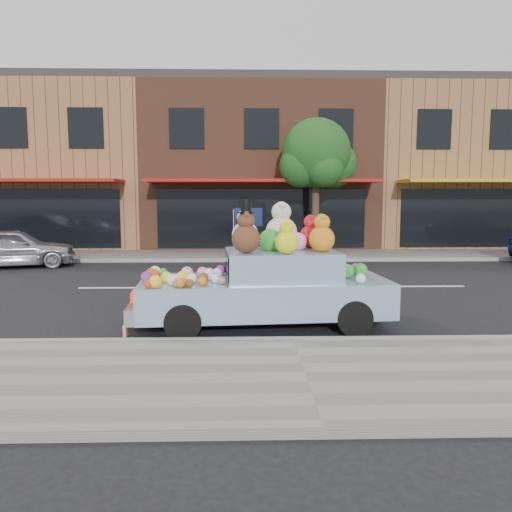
{
  "coord_description": "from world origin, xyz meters",
  "views": [
    {
      "loc": [
        -0.77,
        -12.47,
        2.29
      ],
      "look_at": [
        -0.54,
        -3.75,
        1.25
      ],
      "focal_mm": 35.0,
      "sensor_mm": 36.0,
      "label": 1
    }
  ],
  "objects": [
    {
      "name": "street_tree",
      "position": [
        2.03,
        6.55,
        3.69
      ],
      "size": [
        3.0,
        2.7,
        5.22
      ],
      "color": "#38281C",
      "rests_on": "ground"
    },
    {
      "name": "storefront_mid",
      "position": [
        0.0,
        11.97,
        3.64
      ],
      "size": [
        10.0,
        9.8,
        7.3
      ],
      "color": "brown",
      "rests_on": "ground"
    },
    {
      "name": "far_kerb",
      "position": [
        0.0,
        5.0,
        0.07
      ],
      "size": [
        60.0,
        0.12,
        0.13
      ],
      "primitive_type": "cube",
      "color": "gray",
      "rests_on": "ground"
    },
    {
      "name": "car_silver",
      "position": [
        -8.21,
        3.79,
        0.64
      ],
      "size": [
        4.05,
        2.52,
        1.29
      ],
      "primitive_type": "imported",
      "rotation": [
        0.0,
        0.0,
        1.85
      ],
      "color": "#ADAEB2",
      "rests_on": "ground"
    },
    {
      "name": "far_sidewalk",
      "position": [
        0.0,
        6.5,
        0.06
      ],
      "size": [
        60.0,
        3.0,
        0.12
      ],
      "primitive_type": "cube",
      "color": "gray",
      "rests_on": "ground"
    },
    {
      "name": "storefront_left",
      "position": [
        -10.0,
        11.97,
        3.64
      ],
      "size": [
        10.0,
        9.8,
        7.3
      ],
      "color": "#8E5F3B",
      "rests_on": "ground"
    },
    {
      "name": "near_sidewalk",
      "position": [
        0.0,
        -6.5,
        0.06
      ],
      "size": [
        60.0,
        3.0,
        0.12
      ],
      "primitive_type": "cube",
      "color": "gray",
      "rests_on": "ground"
    },
    {
      "name": "art_car",
      "position": [
        -0.36,
        -3.8,
        0.8
      ],
      "size": [
        4.6,
        2.07,
        2.25
      ],
      "rotation": [
        0.0,
        0.0,
        0.07
      ],
      "color": "black",
      "rests_on": "ground"
    },
    {
      "name": "storefront_right",
      "position": [
        10.0,
        11.97,
        3.64
      ],
      "size": [
        10.0,
        9.8,
        7.3
      ],
      "color": "#8E5F3B",
      "rests_on": "ground"
    },
    {
      "name": "ground",
      "position": [
        0.0,
        0.0,
        0.0
      ],
      "size": [
        120.0,
        120.0,
        0.0
      ],
      "primitive_type": "plane",
      "color": "black",
      "rests_on": "ground"
    },
    {
      "name": "near_kerb",
      "position": [
        0.0,
        -5.0,
        0.07
      ],
      "size": [
        60.0,
        0.12,
        0.13
      ],
      "primitive_type": "cube",
      "color": "gray",
      "rests_on": "ground"
    }
  ]
}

